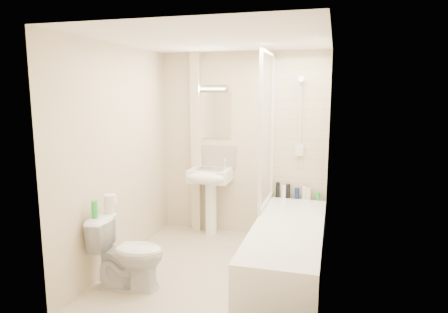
# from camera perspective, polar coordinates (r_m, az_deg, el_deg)

# --- Properties ---
(floor) EXTENTS (2.50, 2.50, 0.00)m
(floor) POSITION_cam_1_polar(r_m,az_deg,el_deg) (4.44, -1.24, -16.07)
(floor) COLOR beige
(floor) RESTS_ON ground
(wall_back) EXTENTS (2.20, 0.02, 2.40)m
(wall_back) POSITION_cam_1_polar(r_m,az_deg,el_deg) (5.26, 2.63, 1.66)
(wall_back) COLOR beige
(wall_back) RESTS_ON ground
(wall_left) EXTENTS (0.02, 2.50, 2.40)m
(wall_left) POSITION_cam_1_polar(r_m,az_deg,el_deg) (4.51, -14.81, 0.03)
(wall_left) COLOR beige
(wall_left) RESTS_ON ground
(wall_right) EXTENTS (0.02, 2.50, 2.40)m
(wall_right) POSITION_cam_1_polar(r_m,az_deg,el_deg) (3.90, 14.36, -1.39)
(wall_right) COLOR beige
(wall_right) RESTS_ON ground
(ceiling) EXTENTS (2.20, 2.50, 0.02)m
(ceiling) POSITION_cam_1_polar(r_m,az_deg,el_deg) (4.04, -1.37, 16.38)
(ceiling) COLOR white
(ceiling) RESTS_ON wall_back
(tile_back) EXTENTS (0.70, 0.01, 1.75)m
(tile_back) POSITION_cam_1_polar(r_m,az_deg,el_deg) (5.11, 10.86, 3.81)
(tile_back) COLOR beige
(tile_back) RESTS_ON wall_back
(tile_right) EXTENTS (0.01, 2.10, 1.75)m
(tile_right) POSITION_cam_1_polar(r_m,az_deg,el_deg) (3.95, 14.35, 2.06)
(tile_right) COLOR beige
(tile_right) RESTS_ON wall_right
(pipe_boxing) EXTENTS (0.12, 0.12, 2.40)m
(pipe_boxing) POSITION_cam_1_polar(r_m,az_deg,el_deg) (5.38, -3.97, 1.81)
(pipe_boxing) COLOR beige
(pipe_boxing) RESTS_ON ground
(splashback) EXTENTS (0.60, 0.02, 0.30)m
(splashback) POSITION_cam_1_polar(r_m,az_deg,el_deg) (5.38, -1.40, 0.00)
(splashback) COLOR beige
(splashback) RESTS_ON wall_back
(mirror) EXTENTS (0.46, 0.01, 0.60)m
(mirror) POSITION_cam_1_polar(r_m,az_deg,el_deg) (5.31, -1.43, 5.86)
(mirror) COLOR white
(mirror) RESTS_ON wall_back
(strip_light) EXTENTS (0.42, 0.07, 0.07)m
(strip_light) POSITION_cam_1_polar(r_m,az_deg,el_deg) (5.28, -1.52, 9.85)
(strip_light) COLOR silver
(strip_light) RESTS_ON wall_back
(bathtub) EXTENTS (0.70, 2.10, 0.55)m
(bathtub) POSITION_cam_1_polar(r_m,az_deg,el_deg) (4.26, 9.05, -13.06)
(bathtub) COLOR white
(bathtub) RESTS_ON ground
(shower_screen) EXTENTS (0.04, 0.92, 1.80)m
(shower_screen) POSITION_cam_1_polar(r_m,az_deg,el_deg) (4.72, 6.17, 3.76)
(shower_screen) COLOR white
(shower_screen) RESTS_ON bathtub
(shower_fixture) EXTENTS (0.10, 0.16, 0.99)m
(shower_fixture) POSITION_cam_1_polar(r_m,az_deg,el_deg) (5.06, 10.84, 5.12)
(shower_fixture) COLOR silver
(shower_fixture) RESTS_ON wall_back
(pedestal_sink) EXTENTS (0.53, 0.48, 1.02)m
(pedestal_sink) POSITION_cam_1_polar(r_m,az_deg,el_deg) (5.23, -2.11, -3.80)
(pedestal_sink) COLOR white
(pedestal_sink) RESTS_ON ground
(bottle_black_a) EXTENTS (0.05, 0.05, 0.19)m
(bottle_black_a) POSITION_cam_1_polar(r_m,az_deg,el_deg) (5.20, 7.68, -4.74)
(bottle_black_a) COLOR black
(bottle_black_a) RESTS_ON bathtub
(bottle_white_a) EXTENTS (0.06, 0.06, 0.16)m
(bottle_white_a) POSITION_cam_1_polar(r_m,az_deg,el_deg) (5.19, 8.53, -4.96)
(bottle_white_a) COLOR white
(bottle_white_a) RESTS_ON bathtub
(bottle_black_b) EXTENTS (0.05, 0.05, 0.18)m
(bottle_black_b) POSITION_cam_1_polar(r_m,az_deg,el_deg) (5.18, 9.13, -4.90)
(bottle_black_b) COLOR black
(bottle_black_b) RESTS_ON bathtub
(bottle_blue) EXTENTS (0.06, 0.06, 0.14)m
(bottle_blue) POSITION_cam_1_polar(r_m,az_deg,el_deg) (5.18, 10.37, -5.19)
(bottle_blue) COLOR navy
(bottle_blue) RESTS_ON bathtub
(bottle_cream) EXTENTS (0.06, 0.06, 0.16)m
(bottle_cream) POSITION_cam_1_polar(r_m,az_deg,el_deg) (5.17, 11.43, -5.12)
(bottle_cream) COLOR beige
(bottle_cream) RESTS_ON bathtub
(bottle_white_b) EXTENTS (0.06, 0.06, 0.15)m
(bottle_white_b) POSITION_cam_1_polar(r_m,az_deg,el_deg) (5.17, 12.00, -5.22)
(bottle_white_b) COLOR silver
(bottle_white_b) RESTS_ON bathtub
(bottle_green) EXTENTS (0.06, 0.06, 0.10)m
(bottle_green) POSITION_cam_1_polar(r_m,az_deg,el_deg) (5.17, 13.27, -5.54)
(bottle_green) COLOR green
(bottle_green) RESTS_ON bathtub
(toilet) EXTENTS (0.55, 0.78, 0.71)m
(toilet) POSITION_cam_1_polar(r_m,az_deg,el_deg) (4.10, -13.52, -13.20)
(toilet) COLOR white
(toilet) RESTS_ON ground
(toilet_roll_lower) EXTENTS (0.10, 0.10, 0.09)m
(toilet_roll_lower) POSITION_cam_1_polar(r_m,az_deg,el_deg) (4.17, -16.16, -7.07)
(toilet_roll_lower) COLOR white
(toilet_roll_lower) RESTS_ON toilet
(toilet_roll_upper) EXTENTS (0.12, 0.12, 0.09)m
(toilet_roll_upper) POSITION_cam_1_polar(r_m,az_deg,el_deg) (4.13, -15.96, -5.88)
(toilet_roll_upper) COLOR white
(toilet_roll_upper) RESTS_ON toilet_roll_lower
(green_bottle) EXTENTS (0.06, 0.06, 0.17)m
(green_bottle) POSITION_cam_1_polar(r_m,az_deg,el_deg) (4.02, -17.99, -7.22)
(green_bottle) COLOR green
(green_bottle) RESTS_ON toilet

